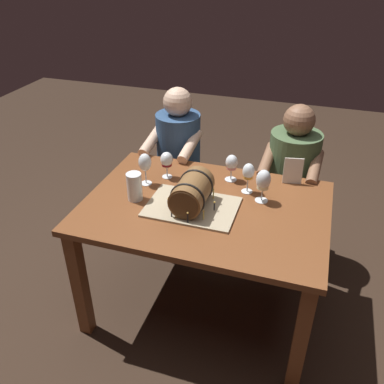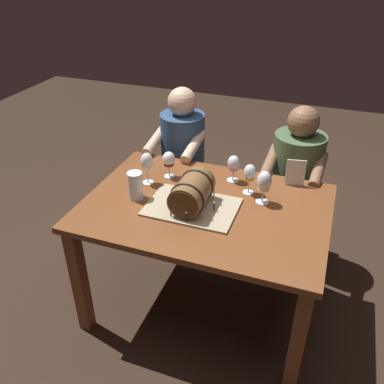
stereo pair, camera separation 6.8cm
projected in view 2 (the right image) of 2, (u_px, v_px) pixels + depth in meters
name	position (u px, v px, depth m)	size (l,w,h in m)	color
ground_plane	(203.00, 304.00, 2.64)	(8.00, 8.00, 0.00)	#332319
dining_table	(205.00, 222.00, 2.30)	(1.32, 0.93, 0.76)	brown
barrel_cake	(192.00, 195.00, 2.17)	(0.48, 0.34, 0.19)	tan
wine_glass_amber	(250.00, 174.00, 2.28)	(0.07, 0.07, 0.18)	white
wine_glass_rose	(234.00, 164.00, 2.41)	(0.07, 0.07, 0.16)	white
wine_glass_empty	(147.00, 162.00, 2.37)	(0.07, 0.07, 0.20)	white
wine_glass_red	(169.00, 160.00, 2.45)	(0.07, 0.07, 0.17)	white
wine_glass_white	(264.00, 182.00, 2.20)	(0.08, 0.08, 0.19)	white
beer_pint	(135.00, 187.00, 2.26)	(0.08, 0.08, 0.16)	white
menu_card	(295.00, 173.00, 2.38)	(0.11, 0.01, 0.16)	silver
person_seated_left	(183.00, 173.00, 3.03)	(0.36, 0.46, 1.16)	#1B2D46
person_seated_right	(293.00, 193.00, 2.80)	(0.38, 0.47, 1.13)	#2A3A24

